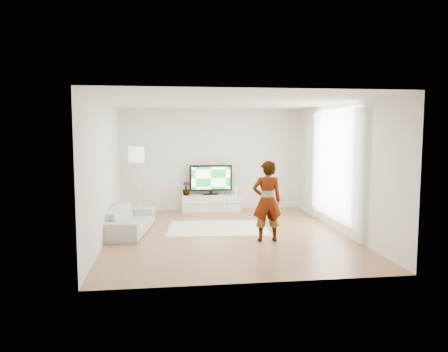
{
  "coord_description": "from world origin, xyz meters",
  "views": [
    {
      "loc": [
        -1.29,
        -9.04,
        2.21
      ],
      "look_at": [
        -0.01,
        0.4,
        1.21
      ],
      "focal_mm": 35.0,
      "sensor_mm": 36.0,
      "label": 1
    }
  ],
  "objects": [
    {
      "name": "curtain_far",
      "position": [
        2.4,
        1.6,
        1.35
      ],
      "size": [
        0.04,
        0.7,
        2.6
      ],
      "primitive_type": "cube",
      "color": "white",
      "rests_on": "floor"
    },
    {
      "name": "ceiling",
      "position": [
        0.0,
        0.0,
        2.8
      ],
      "size": [
        6.0,
        6.0,
        0.0
      ],
      "primitive_type": "plane",
      "color": "white",
      "rests_on": "wall_back"
    },
    {
      "name": "floor_lamp",
      "position": [
        -2.02,
        2.32,
        1.52
      ],
      "size": [
        0.4,
        0.4,
        1.79
      ],
      "color": "silver",
      "rests_on": "floor"
    },
    {
      "name": "player",
      "position": [
        0.7,
        -0.68,
        0.82
      ],
      "size": [
        0.59,
        0.39,
        1.61
      ],
      "primitive_type": "imported",
      "rotation": [
        0.0,
        0.0,
        3.13
      ],
      "color": "#334772",
      "rests_on": "rug"
    },
    {
      "name": "window",
      "position": [
        2.48,
        0.3,
        1.45
      ],
      "size": [
        0.01,
        2.6,
        2.5
      ],
      "primitive_type": "cube",
      "color": "white",
      "rests_on": "wall_right"
    },
    {
      "name": "game_console",
      "position": [
        0.64,
        2.76,
        0.56
      ],
      "size": [
        0.09,
        0.17,
        0.23
      ],
      "rotation": [
        0.0,
        0.0,
        -0.23
      ],
      "color": "white",
      "rests_on": "media_console"
    },
    {
      "name": "television",
      "position": [
        -0.06,
        2.79,
        0.89
      ],
      "size": [
        1.17,
        0.23,
        0.81
      ],
      "color": "black",
      "rests_on": "media_console"
    },
    {
      "name": "sofa",
      "position": [
        -2.08,
        0.42,
        0.29
      ],
      "size": [
        1.05,
        2.05,
        0.57
      ],
      "primitive_type": "imported",
      "rotation": [
        0.0,
        0.0,
        1.42
      ],
      "color": "#A4A5A0",
      "rests_on": "floor"
    },
    {
      "name": "wall_front",
      "position": [
        0.0,
        -3.0,
        1.4
      ],
      "size": [
        5.0,
        0.02,
        2.8
      ],
      "primitive_type": "cube",
      "color": "silver",
      "rests_on": "floor"
    },
    {
      "name": "wall_back",
      "position": [
        0.0,
        3.0,
        1.4
      ],
      "size": [
        5.0,
        0.02,
        2.8
      ],
      "primitive_type": "cube",
      "color": "silver",
      "rests_on": "floor"
    },
    {
      "name": "wall_left",
      "position": [
        -2.5,
        0.0,
        1.4
      ],
      "size": [
        0.02,
        6.0,
        2.8
      ],
      "primitive_type": "cube",
      "color": "silver",
      "rests_on": "floor"
    },
    {
      "name": "wall_right",
      "position": [
        2.5,
        0.0,
        1.4
      ],
      "size": [
        0.02,
        6.0,
        2.8
      ],
      "primitive_type": "cube",
      "color": "silver",
      "rests_on": "floor"
    },
    {
      "name": "media_console",
      "position": [
        -0.06,
        2.76,
        0.22
      ],
      "size": [
        1.6,
        0.45,
        0.45
      ],
      "color": "white",
      "rests_on": "floor"
    },
    {
      "name": "rug",
      "position": [
        -0.12,
        0.62,
        0.01
      ],
      "size": [
        2.36,
        1.8,
        0.01
      ],
      "primitive_type": "cube",
      "rotation": [
        0.0,
        0.0,
        -0.09
      ],
      "color": "white",
      "rests_on": "floor"
    },
    {
      "name": "potted_plant",
      "position": [
        -0.74,
        2.77,
        0.63
      ],
      "size": [
        0.22,
        0.22,
        0.37
      ],
      "primitive_type": "imported",
      "rotation": [
        0.0,
        0.0,
        0.05
      ],
      "color": "#3F7238",
      "rests_on": "media_console"
    },
    {
      "name": "curtain_near",
      "position": [
        2.4,
        -1.0,
        1.35
      ],
      "size": [
        0.04,
        0.7,
        2.6
      ],
      "primitive_type": "cube",
      "color": "white",
      "rests_on": "floor"
    },
    {
      "name": "floor",
      "position": [
        0.0,
        0.0,
        0.0
      ],
      "size": [
        6.0,
        6.0,
        0.0
      ],
      "primitive_type": "plane",
      "color": "#A87E4C",
      "rests_on": "ground"
    }
  ]
}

